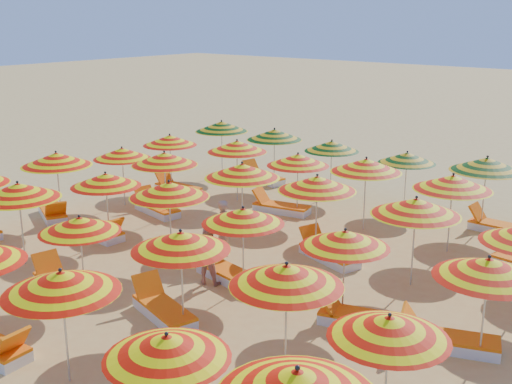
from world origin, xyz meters
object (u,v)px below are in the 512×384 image
(umbrella_7, at_px, (18,191))
(umbrella_8, at_px, (80,225))
(umbrella_24, at_px, (170,140))
(lounger_6, at_px, (53,213))
(umbrella_16, at_px, (345,239))
(lounger_8, at_px, (227,273))
(umbrella_33, at_px, (407,158))
(lounger_13, at_px, (177,188))
(lounger_12, at_px, (328,254))
(umbrella_18, at_px, (122,153))
(umbrella_13, at_px, (106,180))
(umbrella_10, at_px, (287,275))
(umbrella_28, at_px, (453,182))
(umbrella_34, at_px, (487,164))
(umbrella_17, at_px, (488,268))
(lounger_4, at_px, (61,284))
(umbrella_3, at_px, (61,282))
(lounger_10, at_px, (447,340))
(umbrella_12, at_px, (56,159))
(umbrella_26, at_px, (298,160))
(lounger_5, at_px, (163,310))
(lounger_16, at_px, (263,178))
(umbrella_31, at_px, (274,135))
(umbrella_27, at_px, (366,165))
(umbrella_32, at_px, (332,146))
(umbrella_25, at_px, (237,146))
(beachgoer_b, at_px, (208,255))
(lounger_14, at_px, (280,207))
(lounger_7, at_px, (99,232))
(beachgoer_a, at_px, (225,228))
(umbrella_20, at_px, (242,171))
(umbrella_9, at_px, (181,241))
(umbrella_11, at_px, (389,327))
(umbrella_15, at_px, (243,216))
(umbrella_4, at_px, (167,347))
(umbrella_21, at_px, (317,183))
(lounger_17, at_px, (500,227))
(umbrella_19, at_px, (164,159))
(umbrella_30, at_px, (222,126))

(umbrella_7, xyz_separation_m, umbrella_8, (2.58, -0.18, -0.23))
(umbrella_24, bearing_deg, lounger_6, -94.35)
(umbrella_16, height_order, lounger_8, umbrella_16)
(umbrella_8, xyz_separation_m, umbrella_33, (2.42, 10.04, 0.02))
(lounger_8, bearing_deg, lounger_13, -25.18)
(lounger_12, bearing_deg, umbrella_18, 18.35)
(umbrella_13, bearing_deg, umbrella_16, 1.46)
(umbrella_10, xyz_separation_m, umbrella_16, (-0.36, 2.39, -0.13))
(umbrella_28, bearing_deg, umbrella_34, 89.71)
(umbrella_17, bearing_deg, umbrella_8, -160.13)
(umbrella_28, xyz_separation_m, lounger_4, (-5.55, -7.57, -1.66))
(umbrella_3, relative_size, lounger_13, 1.33)
(umbrella_7, relative_size, umbrella_18, 0.92)
(umbrella_16, bearing_deg, umbrella_34, 88.54)
(umbrella_8, bearing_deg, umbrella_33, 76.43)
(umbrella_8, bearing_deg, lounger_10, 21.63)
(umbrella_12, xyz_separation_m, umbrella_26, (4.96, 4.76, -0.15))
(umbrella_17, height_order, lounger_12, umbrella_17)
(umbrella_28, distance_m, lounger_5, 7.77)
(umbrella_24, xyz_separation_m, lounger_16, (1.84, 2.72, -1.54))
(umbrella_26, height_order, umbrella_31, umbrella_31)
(umbrella_10, xyz_separation_m, umbrella_12, (-9.85, 2.40, 0.09))
(umbrella_27, relative_size, lounger_8, 1.37)
(umbrella_18, height_order, umbrella_32, umbrella_32)
(umbrella_17, bearing_deg, umbrella_25, 153.57)
(umbrella_10, distance_m, lounger_4, 5.98)
(umbrella_8, relative_size, umbrella_31, 0.86)
(umbrella_3, xyz_separation_m, beachgoer_b, (-0.96, 4.34, -1.08))
(umbrella_16, distance_m, umbrella_28, 4.74)
(umbrella_7, xyz_separation_m, lounger_14, (2.24, 7.20, -1.68))
(umbrella_10, distance_m, umbrella_13, 7.74)
(lounger_7, bearing_deg, umbrella_17, 5.60)
(lounger_8, bearing_deg, lounger_5, 107.18)
(beachgoer_b, bearing_deg, lounger_13, -59.91)
(umbrella_13, xyz_separation_m, lounger_12, (5.19, 2.54, -1.53))
(lounger_4, bearing_deg, beachgoer_a, -98.34)
(umbrella_20, xyz_separation_m, lounger_4, (-0.87, -5.07, -1.71))
(umbrella_8, distance_m, umbrella_18, 6.73)
(lounger_12, bearing_deg, lounger_7, 41.31)
(umbrella_9, distance_m, umbrella_11, 4.51)
(umbrella_7, distance_m, lounger_12, 7.50)
(umbrella_15, bearing_deg, beachgoer_b, -161.42)
(umbrella_4, bearing_deg, umbrella_34, 90.76)
(umbrella_13, xyz_separation_m, umbrella_18, (-2.32, 2.45, -0.03))
(umbrella_10, height_order, umbrella_27, umbrella_27)
(umbrella_8, height_order, umbrella_11, umbrella_11)
(umbrella_21, height_order, lounger_17, umbrella_21)
(umbrella_19, bearing_deg, umbrella_7, -89.98)
(umbrella_21, xyz_separation_m, umbrella_30, (-7.27, 4.57, 0.00))
(lounger_8, bearing_deg, umbrella_21, -92.75)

